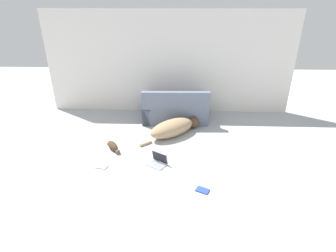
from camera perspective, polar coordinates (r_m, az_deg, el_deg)
ground_plane at (r=3.64m, az=-2.87°, el=-24.98°), size 20.00×20.00×0.00m
wall_back at (r=7.14m, az=0.25°, el=13.45°), size 6.56×0.06×2.68m
couch at (r=6.80m, az=1.57°, el=3.55°), size 1.68×0.97×0.88m
dog at (r=6.06m, az=1.36°, el=-0.31°), size 1.40×1.24×0.38m
cat at (r=5.59m, az=-11.85°, el=-4.37°), size 0.40×0.47×0.18m
laptop_open at (r=5.03m, az=-2.13°, el=-7.50°), size 0.43×0.40×0.23m
book_blue at (r=4.45m, az=7.52°, el=-13.69°), size 0.25×0.22×0.02m
book_cream at (r=5.13m, az=-14.24°, el=-8.53°), size 0.24×0.18×0.02m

